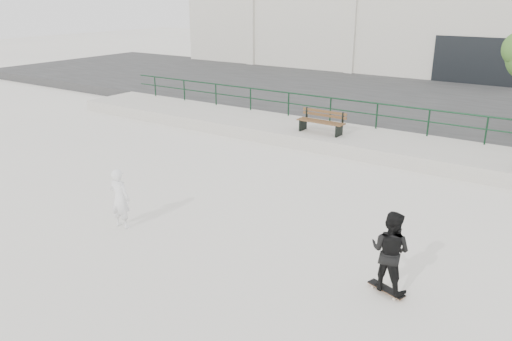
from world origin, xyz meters
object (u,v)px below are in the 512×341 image
Objects in this scene: skateboard at (386,289)px; standing_skater at (390,251)px; seated_skater at (120,198)px; bench_left at (322,122)px.

standing_skater is (0.00, 0.00, 0.84)m from skateboard.
bench_left is at bearing -102.96° from seated_skater.
seated_skater is at bearing -93.67° from bench_left.
seated_skater is (-6.52, -0.85, 0.69)m from skateboard.
skateboard is 0.49× the size of standing_skater.
standing_skater is at bearing -54.25° from bench_left.
standing_skater is 6.58m from seated_skater.
bench_left is 9.25m from seated_skater.
seated_skater reaches higher than skateboard.
standing_skater is at bearing 179.75° from seated_skater.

